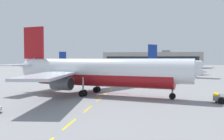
{
  "coord_description": "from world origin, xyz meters",
  "views": [
    {
      "loc": [
        25.19,
        -20.73,
        6.12
      ],
      "look_at": [
        19.21,
        20.32,
        4.24
      ],
      "focal_mm": 38.69,
      "sensor_mm": 36.0,
      "label": 1
    }
  ],
  "objects_px": {
    "airliner_far_center": "(176,66)",
    "fuel_service_truck": "(160,77)",
    "airliner_foreground": "(98,72)",
    "airliner_far_right": "(84,65)"
  },
  "relations": [
    {
      "from": "airliner_far_center",
      "to": "fuel_service_truck",
      "type": "relative_size",
      "value": 3.66
    },
    {
      "from": "airliner_far_center",
      "to": "fuel_service_truck",
      "type": "distance_m",
      "value": 30.32
    },
    {
      "from": "airliner_foreground",
      "to": "airliner_far_center",
      "type": "height_order",
      "value": "airliner_foreground"
    },
    {
      "from": "airliner_foreground",
      "to": "airliner_far_right",
      "type": "distance_m",
      "value": 85.86
    },
    {
      "from": "airliner_far_center",
      "to": "airliner_far_right",
      "type": "relative_size",
      "value": 1.01
    },
    {
      "from": "airliner_foreground",
      "to": "fuel_service_truck",
      "type": "relative_size",
      "value": 4.67
    },
    {
      "from": "airliner_far_center",
      "to": "airliner_far_right",
      "type": "xyz_separation_m",
      "value": [
        -43.53,
        31.34,
        -0.39
      ]
    },
    {
      "from": "airliner_far_right",
      "to": "fuel_service_truck",
      "type": "distance_m",
      "value": 70.55
    },
    {
      "from": "airliner_far_right",
      "to": "fuel_service_truck",
      "type": "height_order",
      "value": "airliner_far_right"
    },
    {
      "from": "airliner_foreground",
      "to": "airliner_far_right",
      "type": "bearing_deg",
      "value": 106.6
    }
  ]
}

